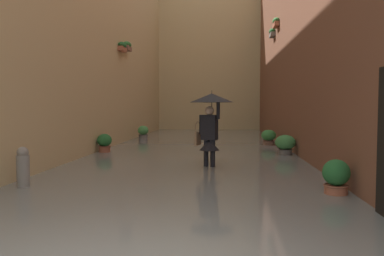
{
  "coord_description": "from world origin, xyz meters",
  "views": [
    {
      "loc": [
        -0.95,
        3.03,
        1.67
      ],
      "look_at": [
        -0.24,
        -5.73,
        1.17
      ],
      "focal_mm": 36.8,
      "sensor_mm": 36.0,
      "label": 1
    }
  ],
  "objects_px": {
    "potted_plant_mid_right": "(143,134)",
    "person_wading": "(211,114)",
    "potted_plant_far_right": "(104,144)",
    "potted_plant_near_left": "(285,145)",
    "mooring_bollard": "(23,171)",
    "potted_plant_far_left": "(336,180)",
    "potted_plant_mid_left": "(269,138)"
  },
  "relations": [
    {
      "from": "potted_plant_mid_right",
      "to": "person_wading",
      "type": "bearing_deg",
      "value": 113.11
    },
    {
      "from": "potted_plant_far_right",
      "to": "potted_plant_mid_right",
      "type": "distance_m",
      "value": 4.96
    },
    {
      "from": "person_wading",
      "to": "potted_plant_near_left",
      "type": "bearing_deg",
      "value": -131.09
    },
    {
      "from": "person_wading",
      "to": "potted_plant_mid_right",
      "type": "distance_m",
      "value": 8.46
    },
    {
      "from": "potted_plant_mid_right",
      "to": "mooring_bollard",
      "type": "xyz_separation_m",
      "value": [
        0.1,
        10.44,
        0.04
      ]
    },
    {
      "from": "potted_plant_near_left",
      "to": "mooring_bollard",
      "type": "bearing_deg",
      "value": 43.15
    },
    {
      "from": "potted_plant_far_left",
      "to": "potted_plant_mid_left",
      "type": "bearing_deg",
      "value": -88.66
    },
    {
      "from": "potted_plant_near_left",
      "to": "potted_plant_mid_right",
      "type": "xyz_separation_m",
      "value": [
        5.51,
        -5.18,
        -0.04
      ]
    },
    {
      "from": "person_wading",
      "to": "mooring_bollard",
      "type": "relative_size",
      "value": 2.25
    },
    {
      "from": "mooring_bollard",
      "to": "potted_plant_mid_right",
      "type": "bearing_deg",
      "value": -90.53
    },
    {
      "from": "person_wading",
      "to": "potted_plant_far_left",
      "type": "xyz_separation_m",
      "value": [
        -2.25,
        2.85,
        -1.06
      ]
    },
    {
      "from": "person_wading",
      "to": "potted_plant_far_right",
      "type": "xyz_separation_m",
      "value": [
        3.54,
        -2.77,
        -1.04
      ]
    },
    {
      "from": "potted_plant_mid_left",
      "to": "mooring_bollard",
      "type": "xyz_separation_m",
      "value": [
        5.44,
        8.31,
        0.04
      ]
    },
    {
      "from": "person_wading",
      "to": "potted_plant_mid_left",
      "type": "height_order",
      "value": "person_wading"
    },
    {
      "from": "potted_plant_mid_left",
      "to": "mooring_bollard",
      "type": "distance_m",
      "value": 9.93
    },
    {
      "from": "potted_plant_mid_left",
      "to": "potted_plant_far_right",
      "type": "distance_m",
      "value": 6.26
    },
    {
      "from": "potted_plant_mid_left",
      "to": "potted_plant_near_left",
      "type": "relative_size",
      "value": 0.96
    },
    {
      "from": "potted_plant_near_left",
      "to": "mooring_bollard",
      "type": "xyz_separation_m",
      "value": [
        5.61,
        5.26,
        0.0
      ]
    },
    {
      "from": "potted_plant_mid_right",
      "to": "potted_plant_far_right",
      "type": "bearing_deg",
      "value": 87.14
    },
    {
      "from": "person_wading",
      "to": "potted_plant_mid_left",
      "type": "bearing_deg",
      "value": -110.12
    },
    {
      "from": "person_wading",
      "to": "potted_plant_far_left",
      "type": "relative_size",
      "value": 2.71
    },
    {
      "from": "potted_plant_far_right",
      "to": "person_wading",
      "type": "bearing_deg",
      "value": 142.01
    },
    {
      "from": "potted_plant_mid_left",
      "to": "potted_plant_far_left",
      "type": "bearing_deg",
      "value": 91.34
    },
    {
      "from": "person_wading",
      "to": "potted_plant_mid_left",
      "type": "relative_size",
      "value": 2.77
    },
    {
      "from": "mooring_bollard",
      "to": "person_wading",
      "type": "bearing_deg",
      "value": -141.31
    },
    {
      "from": "potted_plant_mid_left",
      "to": "potted_plant_near_left",
      "type": "xyz_separation_m",
      "value": [
        -0.17,
        3.05,
        0.04
      ]
    },
    {
      "from": "potted_plant_mid_left",
      "to": "potted_plant_mid_right",
      "type": "distance_m",
      "value": 5.75
    },
    {
      "from": "potted_plant_far_left",
      "to": "potted_plant_mid_right",
      "type": "relative_size",
      "value": 0.98
    },
    {
      "from": "person_wading",
      "to": "potted_plant_near_left",
      "type": "distance_m",
      "value": 3.52
    },
    {
      "from": "potted_plant_far_right",
      "to": "potted_plant_far_left",
      "type": "distance_m",
      "value": 8.06
    },
    {
      "from": "person_wading",
      "to": "potted_plant_far_left",
      "type": "distance_m",
      "value": 3.78
    },
    {
      "from": "potted_plant_mid_left",
      "to": "potted_plant_far_right",
      "type": "bearing_deg",
      "value": 26.81
    }
  ]
}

